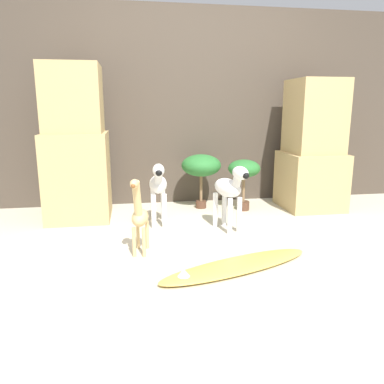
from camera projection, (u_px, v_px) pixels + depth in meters
The scene contains 10 objects.
ground_plane at pixel (226, 250), 2.95m from camera, with size 14.00×14.00×0.00m, color beige.
wall_back at pixel (192, 108), 4.31m from camera, with size 6.40×0.08×2.20m.
rock_pillar_left at pixel (76, 148), 3.68m from camera, with size 0.61×0.64×1.51m.
rock_pillar_right at pixel (312, 151), 4.09m from camera, with size 0.61×0.64×1.40m.
zebra_right at pixel (230, 189), 3.36m from camera, with size 0.27×0.50×0.62m.
zebra_left at pixel (158, 186), 3.51m from camera, with size 0.18×0.49×0.62m.
giraffe_figurine at pixel (139, 215), 2.81m from camera, with size 0.17×0.39×0.62m.
potted_palm_front at pixel (244, 171), 4.03m from camera, with size 0.34×0.34×0.56m.
potted_palm_back at pixel (201, 166), 4.10m from camera, with size 0.43×0.43×0.60m.
surfboard at pixel (236, 266), 2.61m from camera, with size 1.23×0.66×0.09m.
Camera 1 is at (-0.71, -2.70, 1.10)m, focal length 35.00 mm.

